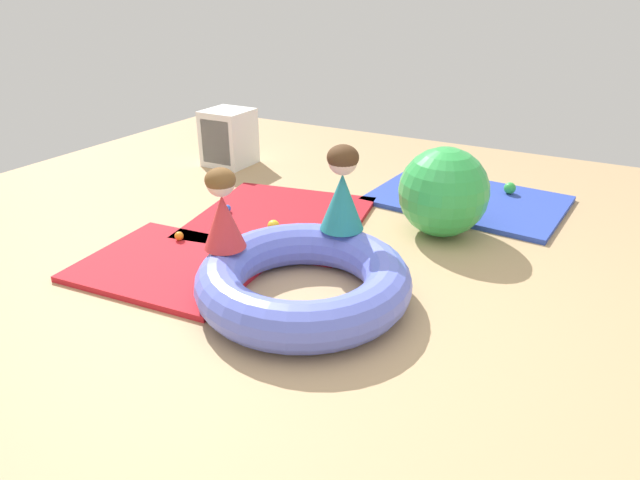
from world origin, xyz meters
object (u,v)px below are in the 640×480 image
object	(u,v)px
play_ball_blue	(227,208)
storage_cube	(227,138)
play_ball_yellow	(273,226)
exercise_ball_large	(443,192)
inflatable_cushion	(304,280)
play_ball_green	(510,188)
child_in_teal	(342,189)
child_in_red	(223,210)
play_ball_orange	(179,236)
play_ball_red	(234,249)

from	to	relation	value
play_ball_blue	storage_cube	xyz separation A→B (m)	(-0.85, 1.14, 0.21)
play_ball_yellow	exercise_ball_large	xyz separation A→B (m)	(1.07, 0.65, 0.25)
inflatable_cushion	play_ball_green	world-z (taller)	inflatable_cushion
child_in_teal	play_ball_blue	xyz separation A→B (m)	(-1.19, 0.33, -0.48)
child_in_red	storage_cube	size ratio (longest dim) A/B	0.88
play_ball_orange	exercise_ball_large	distance (m)	1.94
play_ball_green	exercise_ball_large	bearing A→B (deg)	-106.08
child_in_teal	play_ball_red	bearing A→B (deg)	-3.79
play_ball_yellow	play_ball_green	bearing A→B (deg)	50.86
child_in_teal	storage_cube	bearing A→B (deg)	-59.23
play_ball_green	play_ball_orange	xyz separation A→B (m)	(-1.87, -2.13, -0.02)
child_in_teal	play_ball_red	size ratio (longest dim) A/B	9.13
inflatable_cushion	play_ball_blue	xyz separation A→B (m)	(-1.20, 0.83, -0.07)
inflatable_cushion	storage_cube	size ratio (longest dim) A/B	2.26
play_ball_blue	storage_cube	world-z (taller)	storage_cube
play_ball_red	exercise_ball_large	distance (m)	1.57
play_ball_orange	inflatable_cushion	bearing A→B (deg)	-11.10
play_ball_yellow	play_ball_orange	size ratio (longest dim) A/B	1.39
inflatable_cushion	play_ball_orange	xyz separation A→B (m)	(-1.17, 0.23, -0.07)
inflatable_cushion	child_in_red	world-z (taller)	child_in_red
play_ball_green	play_ball_yellow	xyz separation A→B (m)	(-1.36, -1.67, -0.01)
play_ball_green	storage_cube	bearing A→B (deg)	-171.76
play_ball_red	play_ball_orange	size ratio (longest dim) A/B	0.94
child_in_red	play_ball_orange	world-z (taller)	child_in_red
play_ball_green	storage_cube	distance (m)	2.79
inflatable_cushion	play_ball_yellow	distance (m)	0.96
play_ball_green	inflatable_cushion	bearing A→B (deg)	-106.53
inflatable_cushion	exercise_ball_large	bearing A→B (deg)	73.12
child_in_red	child_in_teal	bearing A→B (deg)	-174.14
inflatable_cushion	play_ball_yellow	xyz separation A→B (m)	(-0.66, 0.69, -0.05)
play_ball_red	exercise_ball_large	xyz separation A→B (m)	(1.10, 1.08, 0.26)
child_in_teal	exercise_ball_large	xyz separation A→B (m)	(0.41, 0.83, -0.22)
play_ball_green	exercise_ball_large	world-z (taller)	exercise_ball_large
play_ball_yellow	play_ball_orange	bearing A→B (deg)	-138.10
child_in_teal	inflatable_cushion	bearing A→B (deg)	66.97
storage_cube	inflatable_cushion	bearing A→B (deg)	-43.75
storage_cube	child_in_red	bearing A→B (deg)	-52.76
child_in_teal	play_ball_green	xyz separation A→B (m)	(0.71, 1.86, -0.45)
play_ball_green	exercise_ball_large	distance (m)	1.09
play_ball_green	play_ball_red	bearing A→B (deg)	-123.51
play_ball_green	play_ball_blue	world-z (taller)	play_ball_green
play_ball_blue	storage_cube	size ratio (longest dim) A/B	0.11
inflatable_cushion	play_ball_green	distance (m)	2.46
play_ball_red	play_ball_orange	distance (m)	0.47
play_ball_red	storage_cube	world-z (taller)	storage_cube
play_ball_orange	storage_cube	bearing A→B (deg)	116.89
inflatable_cushion	play_ball_blue	distance (m)	1.46
inflatable_cushion	storage_cube	xyz separation A→B (m)	(-2.05, 1.96, 0.14)
play_ball_yellow	play_ball_orange	distance (m)	0.68
play_ball_red	exercise_ball_large	bearing A→B (deg)	44.55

